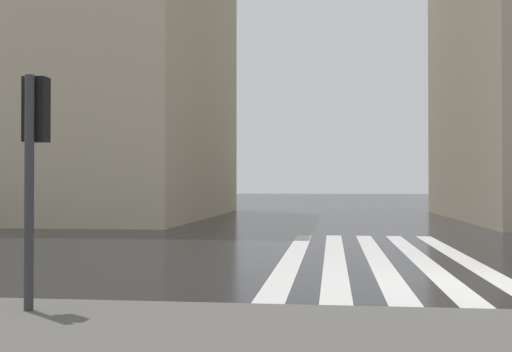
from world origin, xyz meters
The scene contains 4 objects.
ground_plane centered at (0.00, 0.00, 0.00)m, with size 220.00×220.00×0.00m, color black.
zebra_crossing centered at (4.00, 1.46, 0.00)m, with size 13.00×4.50×0.01m.
haussmann_block_mid centered at (21.81, 19.92, 11.14)m, with size 18.62×21.90×22.74m.
traffic_signal_post centered at (-3.70, 6.37, 2.33)m, with size 0.44×0.30×3.01m.
Camera 1 is at (-11.55, 2.52, 1.76)m, focal length 44.61 mm.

